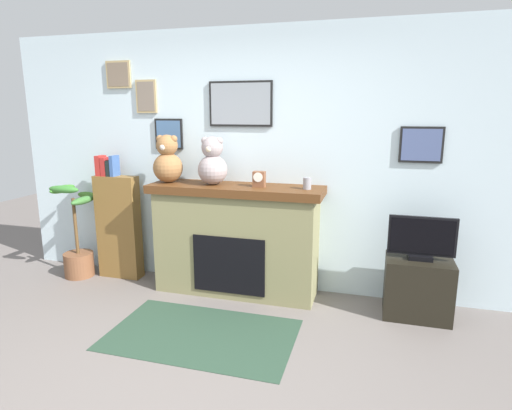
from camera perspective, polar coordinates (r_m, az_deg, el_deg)
name	(u,v)px	position (r m, az deg, el deg)	size (l,w,h in m)	color
ground_plane	(153,395)	(3.08, -13.62, -23.56)	(12.00, 12.00, 0.00)	#6A625E
back_wall	(245,161)	(4.37, -1.54, 5.98)	(5.20, 0.15, 2.60)	silver
fireplace	(237,239)	(4.24, -2.60, -4.58)	(1.71, 0.53, 1.10)	olive
bookshelf	(118,224)	(4.86, -18.02, -2.40)	(0.47, 0.16, 1.34)	brown
potted_plant	(78,243)	(5.09, -22.81, -4.74)	(0.42, 0.48, 1.04)	brown
tv_stand	(418,288)	(4.10, 20.87, -10.33)	(0.57, 0.40, 0.53)	black
television	(422,239)	(3.95, 21.37, -4.29)	(0.56, 0.14, 0.38)	black
area_rug	(202,334)	(3.68, -7.22, -16.84)	(1.52, 0.93, 0.01)	#284131
candle_jar	(307,183)	(3.93, 6.89, 2.90)	(0.08, 0.08, 0.11)	gray
mantel_clock	(259,179)	(4.02, 0.42, 3.51)	(0.11, 0.08, 0.15)	brown
teddy_bear_grey	(168,161)	(4.35, -11.77, 5.79)	(0.30, 0.30, 0.48)	olive
teddy_bear_tan	(212,163)	(4.15, -5.87, 5.61)	(0.29, 0.29, 0.47)	gray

